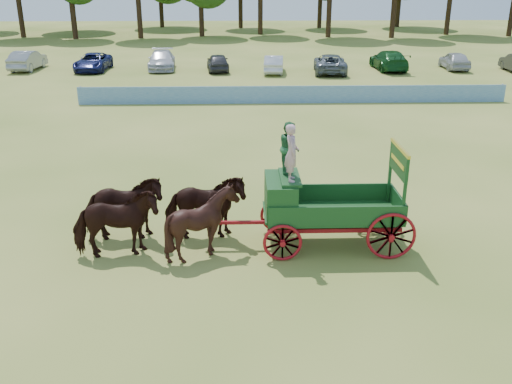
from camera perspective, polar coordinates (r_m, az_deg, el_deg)
The scene contains 8 objects.
ground at distance 18.44m, azimuth 12.05°, elevation -3.34°, with size 160.00×160.00×0.00m, color #A99F4C.
horse_lead_left at distance 16.23m, azimuth -13.86°, elevation -3.12°, with size 1.08×2.37×2.00m, color black.
horse_lead_right at distance 17.22m, azimuth -13.15°, elevation -1.61°, with size 1.08×2.37×2.00m, color black.
horse_wheel_left at distance 15.89m, azimuth -5.36°, elevation -3.08°, with size 1.62×1.82×2.01m, color black.
horse_wheel_right at distance 16.90m, azimuth -5.15°, elevation -1.55°, with size 1.08×2.37×2.00m, color black.
farm_dray at distance 16.27m, azimuth 5.18°, elevation -0.18°, with size 6.00×2.00×3.73m.
sponsor_banner at distance 35.13m, azimuth 3.78°, elevation 9.70°, with size 26.00×0.08×1.05m, color #1D5D9D.
parked_cars at distance 47.38m, azimuth 6.49°, elevation 12.87°, with size 55.73×7.53×1.57m.
Camera 1 is at (-4.35, -16.27, 7.52)m, focal length 40.00 mm.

